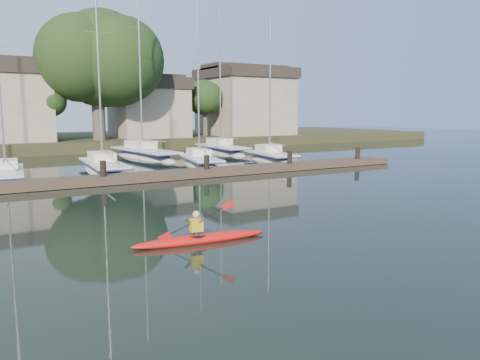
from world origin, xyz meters
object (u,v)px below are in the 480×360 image
dock (158,176)px  sailboat_1 (6,183)px  sailboat_7 (222,155)px  sailboat_2 (104,174)px  sailboat_4 (271,163)px  kayak (200,237)px  sailboat_6 (144,160)px  sailboat_3 (200,168)px

dock → sailboat_1: bearing=150.8°
dock → sailboat_7: (10.91, 12.89, -0.41)m
sailboat_7 → sailboat_1: bearing=-152.8°
sailboat_2 → sailboat_7: 14.86m
dock → sailboat_4: sailboat_4 is taller
sailboat_1 → sailboat_7: sailboat_7 is taller
sailboat_4 → sailboat_7: sailboat_7 is taller
kayak → sailboat_6: sailboat_6 is taller
sailboat_2 → sailboat_3: (6.72, 0.06, 0.00)m
kayak → sailboat_3: 19.61m
sailboat_4 → sailboat_7: bearing=98.4°
sailboat_7 → sailboat_3: bearing=-125.9°
dock → sailboat_3: sailboat_3 is taller
kayak → sailboat_6: size_ratio=0.23×
sailboat_3 → sailboat_7: sailboat_7 is taller
kayak → sailboat_2: sailboat_2 is taller
sailboat_1 → sailboat_3: sailboat_1 is taller
sailboat_6 → sailboat_7: (7.46, 0.46, -0.00)m
kayak → sailboat_7: sailboat_7 is taller
kayak → sailboat_6: bearing=79.9°
sailboat_2 → sailboat_4: size_ratio=1.23×
dock → sailboat_3: size_ratio=2.79×
dock → sailboat_2: 5.35m
sailboat_2 → sailboat_4: sailboat_2 is taller
sailboat_4 → sailboat_1: bearing=-168.8°
sailboat_2 → sailboat_7: bearing=35.5°
sailboat_1 → sailboat_2: sailboat_2 is taller
sailboat_2 → dock: bearing=-67.6°
kayak → sailboat_2: 17.72m
kayak → sailboat_3: size_ratio=0.34×
sailboat_3 → sailboat_4: (5.95, -0.03, -0.01)m
sailboat_1 → sailboat_7: size_ratio=0.88×
kayak → sailboat_1: sailboat_1 is taller
dock → sailboat_2: (-1.71, 5.05, -0.39)m
dock → sailboat_4: size_ratio=2.87×
sailboat_3 → sailboat_4: size_ratio=1.03×
sailboat_1 → sailboat_2: 5.67m
sailboat_1 → sailboat_6: bearing=43.1°
kayak → sailboat_3: sailboat_3 is taller
dock → sailboat_6: size_ratio=1.94×
sailboat_1 → sailboat_4: (18.25, 1.01, -0.02)m
sailboat_3 → kayak: bearing=-104.0°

